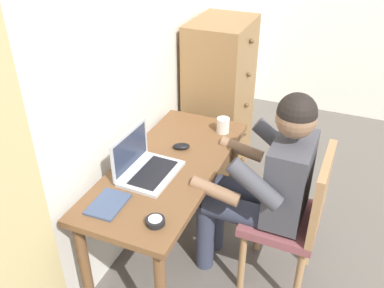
{
  "coord_description": "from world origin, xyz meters",
  "views": [
    {
      "loc": [
        -2.06,
        1.0,
        2.02
      ],
      "look_at": [
        -0.24,
        1.76,
        0.82
      ],
      "focal_mm": 39.15,
      "sensor_mm": 36.0,
      "label": 1
    }
  ],
  "objects_px": {
    "dresser": "(219,100)",
    "chair": "(295,215)",
    "notebook_pad": "(108,204)",
    "coffee_mug": "(223,125)",
    "computer_mouse": "(181,146)",
    "person_seated": "(265,180)",
    "desk": "(169,181)",
    "desk_clock": "(155,221)",
    "laptop": "(144,165)"
  },
  "relations": [
    {
      "from": "dresser",
      "to": "chair",
      "type": "xyz_separation_m",
      "value": [
        -0.97,
        -0.79,
        -0.12
      ]
    },
    {
      "from": "notebook_pad",
      "to": "coffee_mug",
      "type": "distance_m",
      "value": 0.93
    },
    {
      "from": "computer_mouse",
      "to": "coffee_mug",
      "type": "distance_m",
      "value": 0.33
    },
    {
      "from": "dresser",
      "to": "chair",
      "type": "relative_size",
      "value": 1.39
    },
    {
      "from": "dresser",
      "to": "computer_mouse",
      "type": "xyz_separation_m",
      "value": [
        -0.9,
        -0.08,
        0.11
      ]
    },
    {
      "from": "chair",
      "to": "person_seated",
      "type": "height_order",
      "value": "person_seated"
    },
    {
      "from": "desk",
      "to": "person_seated",
      "type": "height_order",
      "value": "person_seated"
    },
    {
      "from": "notebook_pad",
      "to": "coffee_mug",
      "type": "xyz_separation_m",
      "value": [
        0.89,
        -0.28,
        0.04
      ]
    },
    {
      "from": "person_seated",
      "to": "desk_clock",
      "type": "xyz_separation_m",
      "value": [
        -0.57,
        0.37,
        0.05
      ]
    },
    {
      "from": "dresser",
      "to": "desk",
      "type": "bearing_deg",
      "value": -175.85
    },
    {
      "from": "chair",
      "to": "notebook_pad",
      "type": "xyz_separation_m",
      "value": [
        -0.54,
        0.83,
        0.22
      ]
    },
    {
      "from": "desk_clock",
      "to": "notebook_pad",
      "type": "height_order",
      "value": "desk_clock"
    },
    {
      "from": "desk",
      "to": "laptop",
      "type": "distance_m",
      "value": 0.22
    },
    {
      "from": "coffee_mug",
      "to": "laptop",
      "type": "bearing_deg",
      "value": 157.69
    },
    {
      "from": "chair",
      "to": "coffee_mug",
      "type": "distance_m",
      "value": 0.7
    },
    {
      "from": "computer_mouse",
      "to": "notebook_pad",
      "type": "distance_m",
      "value": 0.62
    },
    {
      "from": "computer_mouse",
      "to": "coffee_mug",
      "type": "height_order",
      "value": "coffee_mug"
    },
    {
      "from": "chair",
      "to": "coffee_mug",
      "type": "bearing_deg",
      "value": 57.06
    },
    {
      "from": "computer_mouse",
      "to": "desk_clock",
      "type": "height_order",
      "value": "computer_mouse"
    },
    {
      "from": "person_seated",
      "to": "coffee_mug",
      "type": "bearing_deg",
      "value": 45.99
    },
    {
      "from": "laptop",
      "to": "computer_mouse",
      "type": "relative_size",
      "value": 3.47
    },
    {
      "from": "dresser",
      "to": "computer_mouse",
      "type": "bearing_deg",
      "value": -175.11
    },
    {
      "from": "chair",
      "to": "notebook_pad",
      "type": "relative_size",
      "value": 4.25
    },
    {
      "from": "laptop",
      "to": "dresser",
      "type": "bearing_deg",
      "value": -0.17
    },
    {
      "from": "laptop",
      "to": "person_seated",
      "type": "bearing_deg",
      "value": -68.85
    },
    {
      "from": "dresser",
      "to": "desk_clock",
      "type": "xyz_separation_m",
      "value": [
        -1.54,
        -0.23,
        0.11
      ]
    },
    {
      "from": "dresser",
      "to": "laptop",
      "type": "distance_m",
      "value": 1.21
    },
    {
      "from": "person_seated",
      "to": "coffee_mug",
      "type": "xyz_separation_m",
      "value": [
        0.35,
        0.37,
        0.08
      ]
    },
    {
      "from": "coffee_mug",
      "to": "desk_clock",
      "type": "bearing_deg",
      "value": 179.58
    },
    {
      "from": "person_seated",
      "to": "notebook_pad",
      "type": "distance_m",
      "value": 0.84
    },
    {
      "from": "computer_mouse",
      "to": "coffee_mug",
      "type": "relative_size",
      "value": 0.83
    },
    {
      "from": "desk",
      "to": "laptop",
      "type": "relative_size",
      "value": 3.55
    },
    {
      "from": "laptop",
      "to": "desk_clock",
      "type": "bearing_deg",
      "value": -144.99
    },
    {
      "from": "notebook_pad",
      "to": "person_seated",
      "type": "bearing_deg",
      "value": -51.57
    },
    {
      "from": "laptop",
      "to": "computer_mouse",
      "type": "bearing_deg",
      "value": -14.97
    },
    {
      "from": "chair",
      "to": "person_seated",
      "type": "bearing_deg",
      "value": 89.09
    },
    {
      "from": "desk",
      "to": "desk_clock",
      "type": "height_order",
      "value": "desk_clock"
    },
    {
      "from": "person_seated",
      "to": "laptop",
      "type": "relative_size",
      "value": 3.49
    },
    {
      "from": "dresser",
      "to": "person_seated",
      "type": "distance_m",
      "value": 1.14
    },
    {
      "from": "laptop",
      "to": "notebook_pad",
      "type": "bearing_deg",
      "value": 173.1
    },
    {
      "from": "desk",
      "to": "coffee_mug",
      "type": "height_order",
      "value": "coffee_mug"
    },
    {
      "from": "chair",
      "to": "laptop",
      "type": "height_order",
      "value": "laptop"
    },
    {
      "from": "dresser",
      "to": "computer_mouse",
      "type": "relative_size",
      "value": 12.39
    },
    {
      "from": "person_seated",
      "to": "computer_mouse",
      "type": "bearing_deg",
      "value": 82.62
    },
    {
      "from": "desk",
      "to": "chair",
      "type": "xyz_separation_m",
      "value": [
        0.11,
        -0.71,
        -0.1
      ]
    },
    {
      "from": "coffee_mug",
      "to": "chair",
      "type": "bearing_deg",
      "value": -122.94
    },
    {
      "from": "laptop",
      "to": "coffee_mug",
      "type": "height_order",
      "value": "laptop"
    },
    {
      "from": "chair",
      "to": "coffee_mug",
      "type": "relative_size",
      "value": 7.44
    },
    {
      "from": "desk",
      "to": "person_seated",
      "type": "xyz_separation_m",
      "value": [
        0.11,
        -0.52,
        0.08
      ]
    },
    {
      "from": "desk",
      "to": "notebook_pad",
      "type": "distance_m",
      "value": 0.46
    }
  ]
}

